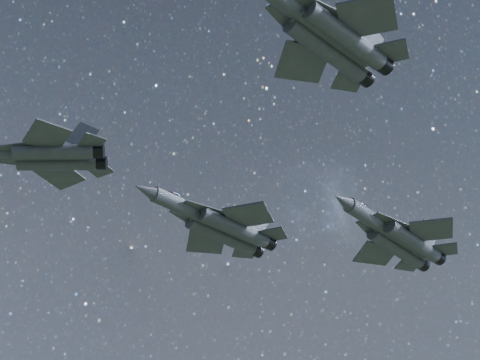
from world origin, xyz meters
name	(u,v)px	position (x,y,z in m)	size (l,w,h in m)	color
jet_lead	(43,155)	(-18.37, 2.07, 143.90)	(15.31, 10.11, 3.91)	#2D3039
jet_left	(218,224)	(2.42, 11.58, 146.80)	(19.29, 12.92, 4.88)	#2D3039
jet_right	(324,32)	(0.33, -18.78, 147.28)	(18.39, 12.22, 4.68)	#2D3039
jet_slot	(396,237)	(20.39, 3.71, 144.78)	(18.35, 12.04, 4.72)	#2D3039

